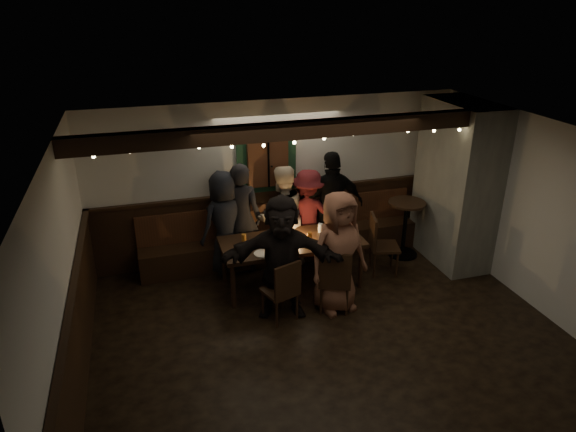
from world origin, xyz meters
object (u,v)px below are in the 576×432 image
object	(u,v)px
chair_near_right	(335,278)
person_d	(308,215)
person_c	(282,217)
person_g	(338,252)
dining_table	(292,244)
chair_near_left	(283,288)
person_a	(225,222)
person_e	(332,206)
chair_end	(379,241)
person_f	(282,257)
high_top	(405,222)
person_b	(241,218)

from	to	relation	value
chair_near_right	person_d	xyz separation A→B (m)	(0.15, 1.60, 0.23)
person_c	person_g	size ratio (longest dim) A/B	0.97
dining_table	chair_near_left	xyz separation A→B (m)	(-0.38, -0.87, -0.17)
person_a	person_e	world-z (taller)	person_e
chair_end	person_g	world-z (taller)	person_g
person_c	person_g	xyz separation A→B (m)	(0.38, -1.42, 0.03)
chair_near_left	chair_end	size ratio (longest dim) A/B	0.94
person_c	person_f	size ratio (longest dim) A/B	0.97
high_top	person_e	world-z (taller)	person_e
high_top	person_b	size ratio (longest dim) A/B	0.55
chair_end	person_f	bearing A→B (deg)	-159.71
high_top	person_d	xyz separation A→B (m)	(-1.58, 0.35, 0.16)
chair_near_right	person_c	world-z (taller)	person_c
person_f	chair_near_left	bearing A→B (deg)	-84.75
person_b	high_top	bearing A→B (deg)	-162.04
person_a	person_c	xyz separation A→B (m)	(0.88, -0.07, 0.01)
person_b	person_e	distance (m)	1.49
chair_near_left	chair_end	xyz separation A→B (m)	(1.79, 0.85, 0.03)
dining_table	high_top	xyz separation A→B (m)	(2.08, 0.40, -0.07)
person_a	person_e	size ratio (longest dim) A/B	0.90
person_d	person_a	bearing A→B (deg)	20.72
dining_table	chair_near_left	bearing A→B (deg)	-113.52
chair_near_left	high_top	distance (m)	2.77
chair_near_right	person_g	world-z (taller)	person_g
person_g	person_e	bearing A→B (deg)	61.05
high_top	person_b	xyz separation A→B (m)	(-2.68, 0.33, 0.27)
person_e	person_f	world-z (taller)	person_e
person_b	chair_near_left	bearing A→B (deg)	122.82
person_b	person_d	world-z (taller)	person_b
chair_end	high_top	xyz separation A→B (m)	(0.67, 0.42, 0.07)
person_a	high_top	bearing A→B (deg)	148.83
person_a	person_g	xyz separation A→B (m)	(1.27, -1.50, 0.04)
high_top	person_b	world-z (taller)	person_b
dining_table	person_d	size ratio (longest dim) A/B	1.35
dining_table	person_f	size ratio (longest dim) A/B	1.20
dining_table	person_e	world-z (taller)	person_e
chair_near_left	person_a	size ratio (longest dim) A/B	0.55
dining_table	person_b	world-z (taller)	person_b
person_b	person_c	world-z (taller)	person_b
chair_near_left	person_b	distance (m)	1.65
dining_table	chair_near_left	world-z (taller)	chair_near_left
person_d	person_f	size ratio (longest dim) A/B	0.89
high_top	person_g	world-z (taller)	person_g
chair_end	chair_near_left	bearing A→B (deg)	-154.64
chair_near_right	person_a	world-z (taller)	person_a
dining_table	chair_near_right	xyz separation A→B (m)	(0.35, -0.86, -0.14)
chair_near_right	high_top	world-z (taller)	high_top
person_e	chair_near_right	bearing A→B (deg)	70.70
person_e	person_g	size ratio (longest dim) A/B	1.05
person_e	high_top	bearing A→B (deg)	166.36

